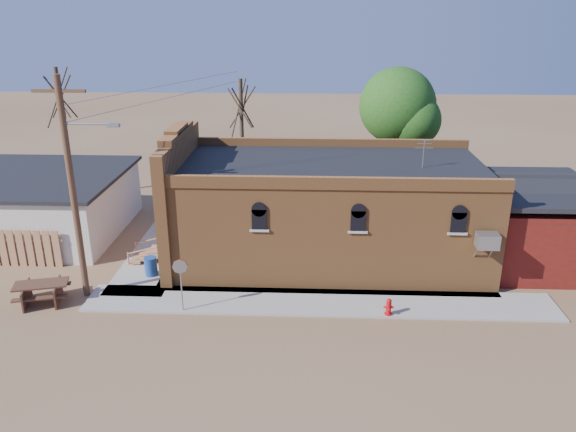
{
  "coord_description": "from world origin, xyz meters",
  "views": [
    {
      "loc": [
        1.07,
        -19.22,
        11.27
      ],
      "look_at": [
        0.06,
        4.55,
        2.4
      ],
      "focal_mm": 35.0,
      "sensor_mm": 36.0,
      "label": 1
    }
  ],
  "objects_px": {
    "picnic_table": "(42,290)",
    "utility_pole": "(73,186)",
    "fire_hydrant": "(389,307)",
    "stop_sign": "(180,271)",
    "trash_barrel": "(151,266)",
    "brick_bar": "(323,211)"
  },
  "relations": [
    {
      "from": "brick_bar",
      "to": "picnic_table",
      "type": "height_order",
      "value": "brick_bar"
    },
    {
      "from": "brick_bar",
      "to": "utility_pole",
      "type": "xyz_separation_m",
      "value": [
        -9.79,
        -4.29,
        2.43
      ]
    },
    {
      "from": "utility_pole",
      "to": "brick_bar",
      "type": "bearing_deg",
      "value": 23.69
    },
    {
      "from": "brick_bar",
      "to": "utility_pole",
      "type": "distance_m",
      "value": 10.96
    },
    {
      "from": "utility_pole",
      "to": "fire_hydrant",
      "type": "relative_size",
      "value": 13.2
    },
    {
      "from": "utility_pole",
      "to": "fire_hydrant",
      "type": "height_order",
      "value": "utility_pole"
    },
    {
      "from": "stop_sign",
      "to": "picnic_table",
      "type": "height_order",
      "value": "stop_sign"
    },
    {
      "from": "picnic_table",
      "to": "utility_pole",
      "type": "bearing_deg",
      "value": 8.98
    },
    {
      "from": "stop_sign",
      "to": "picnic_table",
      "type": "relative_size",
      "value": 0.91
    },
    {
      "from": "utility_pole",
      "to": "stop_sign",
      "type": "height_order",
      "value": "utility_pole"
    },
    {
      "from": "brick_bar",
      "to": "fire_hydrant",
      "type": "height_order",
      "value": "brick_bar"
    },
    {
      "from": "fire_hydrant",
      "to": "trash_barrel",
      "type": "relative_size",
      "value": 0.8
    },
    {
      "from": "utility_pole",
      "to": "trash_barrel",
      "type": "height_order",
      "value": "utility_pole"
    },
    {
      "from": "brick_bar",
      "to": "stop_sign",
      "type": "distance_m",
      "value": 7.82
    },
    {
      "from": "brick_bar",
      "to": "picnic_table",
      "type": "distance_m",
      "value": 12.55
    },
    {
      "from": "trash_barrel",
      "to": "picnic_table",
      "type": "relative_size",
      "value": 0.35
    },
    {
      "from": "fire_hydrant",
      "to": "stop_sign",
      "type": "bearing_deg",
      "value": -156.47
    },
    {
      "from": "stop_sign",
      "to": "trash_barrel",
      "type": "distance_m",
      "value": 3.86
    },
    {
      "from": "fire_hydrant",
      "to": "brick_bar",
      "type": "bearing_deg",
      "value": 138.1
    },
    {
      "from": "stop_sign",
      "to": "trash_barrel",
      "type": "height_order",
      "value": "stop_sign"
    },
    {
      "from": "stop_sign",
      "to": "trash_barrel",
      "type": "relative_size",
      "value": 2.57
    },
    {
      "from": "fire_hydrant",
      "to": "picnic_table",
      "type": "distance_m",
      "value": 13.89
    }
  ]
}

